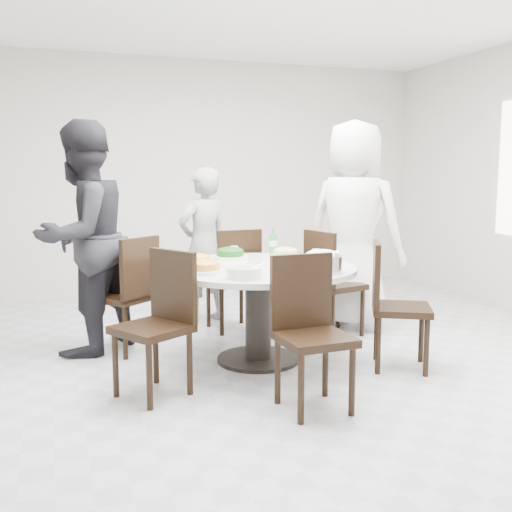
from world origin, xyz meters
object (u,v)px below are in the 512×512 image
object	(u,v)px
chair_sw	(152,325)
chair_n	(232,279)
chair_ne	(336,283)
rice_bowl	(322,264)
chair_s	(314,335)
diner_right	(354,225)
dining_table	(258,314)
chair_nw	(124,294)
diner_left	(83,238)
beverage_bottle	(273,242)
soup_bowl	(245,273)
diner_middle	(204,245)
chair_se	(402,306)

from	to	relation	value
chair_sw	chair_n	bearing A→B (deg)	115.23
chair_ne	rice_bowl	bearing A→B (deg)	135.27
chair_s	diner_right	bearing A→B (deg)	53.09
dining_table	chair_nw	size ratio (longest dim) A/B	1.58
chair_n	dining_table	bearing A→B (deg)	79.19
chair_ne	diner_right	bearing A→B (deg)	-66.33
diner_left	diner_right	bearing A→B (deg)	136.45
dining_table	beverage_bottle	distance (m)	0.81
beverage_bottle	chair_ne	bearing A→B (deg)	-6.57
rice_bowl	soup_bowl	bearing A→B (deg)	-176.12
chair_sw	diner_middle	xyz separation A→B (m)	(0.81, 1.83, 0.28)
chair_sw	chair_se	bearing A→B (deg)	58.17
chair_se	diner_right	bearing A→B (deg)	17.05
diner_middle	diner_left	distance (m)	1.35
chair_nw	soup_bowl	size ratio (longest dim) A/B	3.95
chair_n	diner_left	size ratio (longest dim) A/B	0.51
chair_s	diner_left	world-z (taller)	diner_left
beverage_bottle	chair_nw	bearing A→B (deg)	177.36
chair_s	beverage_bottle	size ratio (longest dim) A/B	4.17
chair_sw	beverage_bottle	bearing A→B (deg)	99.13
diner_middle	beverage_bottle	distance (m)	0.92
dining_table	diner_right	distance (m)	1.51
diner_right	chair_ne	bearing A→B (deg)	87.60
dining_table	chair_sw	world-z (taller)	chair_sw
beverage_bottle	chair_n	bearing A→B (deg)	120.34
chair_se	beverage_bottle	world-z (taller)	beverage_bottle
dining_table	diner_left	distance (m)	1.53
chair_nw	chair_sw	bearing A→B (deg)	53.96
chair_s	soup_bowl	xyz separation A→B (m)	(-0.27, 0.55, 0.31)
diner_middle	chair_n	bearing A→B (deg)	93.79
diner_middle	rice_bowl	world-z (taller)	diner_middle
dining_table	chair_ne	bearing A→B (deg)	28.34
chair_n	diner_left	distance (m)	1.44
soup_bowl	beverage_bottle	world-z (taller)	beverage_bottle
beverage_bottle	diner_middle	bearing A→B (deg)	117.31
chair_se	diner_middle	distance (m)	2.16
diner_right	diner_left	size ratio (longest dim) A/B	1.03
diner_middle	diner_left	world-z (taller)	diner_left
chair_sw	beverage_bottle	world-z (taller)	beverage_bottle
chair_nw	diner_middle	world-z (taller)	diner_middle
chair_se	diner_middle	size ratio (longest dim) A/B	0.63
diner_middle	chair_sw	bearing A→B (deg)	46.10
diner_right	rice_bowl	world-z (taller)	diner_right
rice_bowl	diner_right	bearing A→B (deg)	52.58
chair_se	beverage_bottle	bearing A→B (deg)	58.61
chair_n	soup_bowl	size ratio (longest dim) A/B	3.95
chair_nw	diner_left	size ratio (longest dim) A/B	0.51
chair_ne	chair_se	size ratio (longest dim) A/B	1.00
rice_bowl	chair_sw	bearing A→B (deg)	-178.27
chair_sw	chair_s	bearing A→B (deg)	27.67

